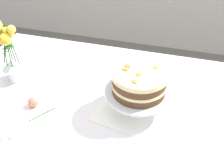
% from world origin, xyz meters
% --- Properties ---
extents(dining_table, '(1.40, 1.00, 0.74)m').
position_xyz_m(dining_table, '(0.00, -0.03, 0.65)').
color(dining_table, white).
rests_on(dining_table, ground).
extents(linen_napkin, '(0.37, 0.37, 0.00)m').
position_xyz_m(linen_napkin, '(0.19, 0.01, 0.74)').
color(linen_napkin, white).
rests_on(linen_napkin, dining_table).
extents(cake_stand, '(0.29, 0.29, 0.10)m').
position_xyz_m(cake_stand, '(0.19, 0.01, 0.82)').
color(cake_stand, silver).
rests_on(cake_stand, linen_napkin).
extents(layer_cake, '(0.23, 0.23, 0.11)m').
position_xyz_m(layer_cake, '(0.19, 0.01, 0.89)').
color(layer_cake, brown).
rests_on(layer_cake, cake_stand).
extents(flower_vase, '(0.12, 0.11, 0.34)m').
position_xyz_m(flower_vase, '(-0.44, 0.06, 0.89)').
color(flower_vase, silver).
rests_on(flower_vase, dining_table).
extents(teacup, '(0.13, 0.13, 0.06)m').
position_xyz_m(teacup, '(-0.29, -0.29, 0.77)').
color(teacup, white).
rests_on(teacup, dining_table).
extents(fallen_rose, '(0.12, 0.12, 0.05)m').
position_xyz_m(fallen_rose, '(-0.26, -0.10, 0.76)').
color(fallen_rose, '#2D6028').
rests_on(fallen_rose, dining_table).
extents(loose_petal_0, '(0.04, 0.04, 0.01)m').
position_xyz_m(loose_petal_0, '(-0.13, 0.22, 0.74)').
color(loose_petal_0, pink).
rests_on(loose_petal_0, dining_table).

